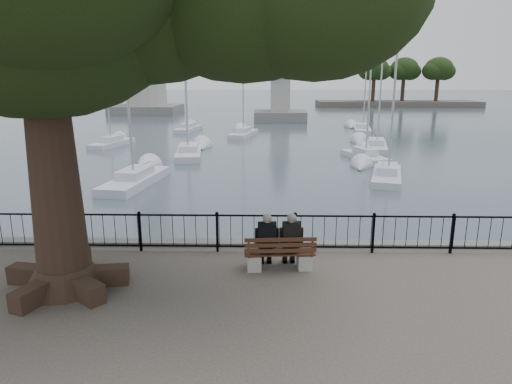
{
  "coord_description": "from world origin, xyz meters",
  "views": [
    {
      "loc": [
        0.24,
        -8.61,
        4.39
      ],
      "look_at": [
        0.0,
        2.5,
        1.6
      ],
      "focal_mm": 32.0,
      "sensor_mm": 36.0,
      "label": 1
    }
  ],
  "objects_px": {
    "person_left": "(267,243)",
    "lighthouse": "(143,27)",
    "bench": "(280,257)",
    "person_right": "(291,242)",
    "lion_monument": "(280,102)"
  },
  "relations": [
    {
      "from": "person_right",
      "to": "lion_monument",
      "type": "xyz_separation_m",
      "value": [
        1.16,
        48.42,
        0.75
      ]
    },
    {
      "from": "person_right",
      "to": "lion_monument",
      "type": "relative_size",
      "value": 0.15
    },
    {
      "from": "person_left",
      "to": "lighthouse",
      "type": "distance_m",
      "value": 64.17
    },
    {
      "from": "person_left",
      "to": "person_right",
      "type": "xyz_separation_m",
      "value": [
        0.57,
        0.04,
        0.0
      ]
    },
    {
      "from": "person_left",
      "to": "bench",
      "type": "bearing_deg",
      "value": -13.37
    },
    {
      "from": "bench",
      "to": "lion_monument",
      "type": "bearing_deg",
      "value": 88.32
    },
    {
      "from": "lion_monument",
      "to": "lighthouse",
      "type": "bearing_deg",
      "value": 148.88
    },
    {
      "from": "lion_monument",
      "to": "bench",
      "type": "bearing_deg",
      "value": -91.68
    },
    {
      "from": "bench",
      "to": "person_left",
      "type": "distance_m",
      "value": 0.46
    },
    {
      "from": "bench",
      "to": "person_right",
      "type": "xyz_separation_m",
      "value": [
        0.26,
        0.11,
        0.33
      ]
    },
    {
      "from": "person_left",
      "to": "lighthouse",
      "type": "xyz_separation_m",
      "value": [
        -18.27,
        60.54,
        10.92
      ]
    },
    {
      "from": "bench",
      "to": "lion_monument",
      "type": "relative_size",
      "value": 0.18
    },
    {
      "from": "person_left",
      "to": "person_right",
      "type": "bearing_deg",
      "value": 4.11
    },
    {
      "from": "lighthouse",
      "to": "lion_monument",
      "type": "xyz_separation_m",
      "value": [
        20.0,
        -12.08,
        -10.17
      ]
    },
    {
      "from": "person_right",
      "to": "lighthouse",
      "type": "height_order",
      "value": "lighthouse"
    }
  ]
}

